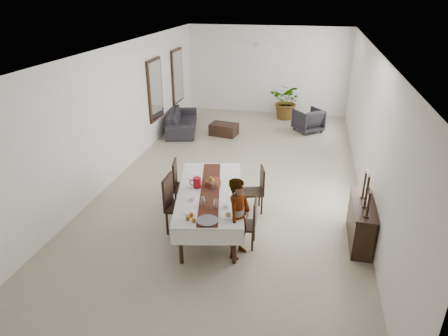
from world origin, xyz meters
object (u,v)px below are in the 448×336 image
at_px(sofa, 182,121).
at_px(sideboard_body, 360,223).
at_px(dining_table_top, 210,193).
at_px(woman, 239,218).
at_px(red_pitcher, 197,183).

bearing_deg(sofa, sideboard_body, -150.08).
height_order(dining_table_top, sideboard_body, sideboard_body).
bearing_deg(sofa, dining_table_top, -170.63).
relative_size(woman, sideboard_body, 1.15).
xyz_separation_m(red_pitcher, sofa, (-2.11, 5.51, -0.57)).
relative_size(red_pitcher, sideboard_body, 0.16).
xyz_separation_m(dining_table_top, red_pitcher, (-0.29, 0.10, 0.14)).
xyz_separation_m(red_pitcher, woman, (1.01, -0.91, -0.14)).
relative_size(dining_table_top, red_pitcher, 12.00).
bearing_deg(woman, red_pitcher, 65.98).
bearing_deg(red_pitcher, woman, -42.06).
xyz_separation_m(red_pitcher, sideboard_body, (3.17, -0.01, -0.51)).
bearing_deg(sideboard_body, red_pitcher, 179.73).
bearing_deg(sideboard_body, dining_table_top, -178.31).
xyz_separation_m(dining_table_top, sideboard_body, (2.88, 0.09, -0.36)).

